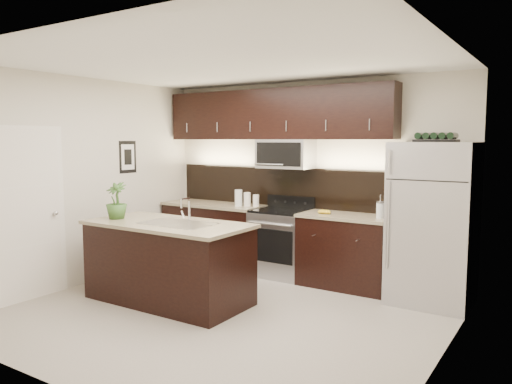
{
  "coord_description": "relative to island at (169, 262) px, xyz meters",
  "views": [
    {
      "loc": [
        3.14,
        -4.26,
        1.9
      ],
      "look_at": [
        0.06,
        0.55,
        1.3
      ],
      "focal_mm": 35.0,
      "sensor_mm": 36.0,
      "label": 1
    }
  ],
  "objects": [
    {
      "name": "ground",
      "position": [
        0.81,
        -0.01,
        -0.47
      ],
      "size": [
        4.5,
        4.5,
        0.0
      ],
      "primitive_type": "plane",
      "color": "gray",
      "rests_on": "ground"
    },
    {
      "name": "room_walls",
      "position": [
        0.7,
        -0.05,
        1.22
      ],
      "size": [
        4.52,
        4.02,
        2.71
      ],
      "color": "beige",
      "rests_on": "ground"
    },
    {
      "name": "counter_run",
      "position": [
        0.35,
        1.68,
        -0.0
      ],
      "size": [
        3.51,
        0.65,
        0.94
      ],
      "color": "black",
      "rests_on": "ground"
    },
    {
      "name": "upper_fixtures",
      "position": [
        0.38,
        1.83,
        1.67
      ],
      "size": [
        3.49,
        0.4,
        1.66
      ],
      "color": "black",
      "rests_on": "counter_run"
    },
    {
      "name": "island",
      "position": [
        0.0,
        0.0,
        0.0
      ],
      "size": [
        1.96,
        0.96,
        0.94
      ],
      "color": "black",
      "rests_on": "ground"
    },
    {
      "name": "sink_faucet",
      "position": [
        0.15,
        0.01,
        0.48
      ],
      "size": [
        0.84,
        0.5,
        0.28
      ],
      "color": "silver",
      "rests_on": "island"
    },
    {
      "name": "refrigerator",
      "position": [
        2.61,
        1.62,
        0.46
      ],
      "size": [
        0.9,
        0.81,
        1.87
      ],
      "primitive_type": "cube",
      "color": "#B2B2B7",
      "rests_on": "ground"
    },
    {
      "name": "wine_rack",
      "position": [
        2.61,
        1.62,
        1.45
      ],
      "size": [
        0.46,
        0.29,
        0.11
      ],
      "color": "black",
      "rests_on": "refrigerator"
    },
    {
      "name": "plant",
      "position": [
        -0.71,
        -0.13,
        0.69
      ],
      "size": [
        0.29,
        0.29,
        0.44
      ],
      "primitive_type": "imported",
      "rotation": [
        0.0,
        0.0,
        0.19
      ],
      "color": "#335923",
      "rests_on": "island"
    },
    {
      "name": "canisters",
      "position": [
        -0.04,
        1.67,
        0.57
      ],
      "size": [
        0.34,
        0.19,
        0.24
      ],
      "rotation": [
        0.0,
        0.0,
        0.38
      ],
      "color": "silver",
      "rests_on": "counter_run"
    },
    {
      "name": "french_press",
      "position": [
        1.98,
        1.63,
        0.57
      ],
      "size": [
        0.1,
        0.1,
        0.28
      ],
      "rotation": [
        0.0,
        0.0,
        0.1
      ],
      "color": "silver",
      "rests_on": "counter_run"
    },
    {
      "name": "bananas",
      "position": [
        1.2,
        1.6,
        0.49
      ],
      "size": [
        0.19,
        0.15,
        0.05
      ],
      "primitive_type": "ellipsoid",
      "rotation": [
        0.0,
        0.0,
        0.12
      ],
      "color": "gold",
      "rests_on": "counter_run"
    }
  ]
}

